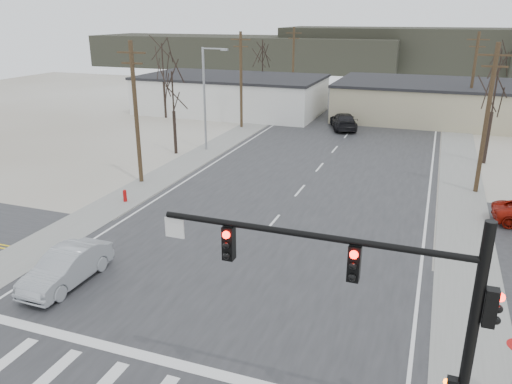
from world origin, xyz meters
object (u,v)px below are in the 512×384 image
car_far_a (343,121)px  fire_hydrant (125,196)px  sedan_crossing (66,267)px  car_far_b (378,89)px  traffic_signal_mast (395,302)px

car_far_a → fire_hydrant: bearing=52.6°
sedan_crossing → car_far_b: (6.06, 63.24, -0.06)m
car_far_a → car_far_b: bearing=-109.0°
fire_hydrant → car_far_a: bearing=70.9°
traffic_signal_mast → car_far_a: 42.14m
traffic_signal_mast → sedan_crossing: (-14.49, 4.32, -3.83)m
fire_hydrant → car_far_b: 54.23m
fire_hydrant → car_far_b: (9.66, 53.36, 0.33)m
fire_hydrant → sedan_crossing: sedan_crossing is taller
car_far_b → sedan_crossing: bearing=-112.0°
sedan_crossing → car_far_b: sedan_crossing is taller
car_far_a → traffic_signal_mast: bearing=83.8°
sedan_crossing → traffic_signal_mast: bearing=-16.4°
fire_hydrant → traffic_signal_mast: bearing=-38.1°
traffic_signal_mast → car_far_a: (-8.79, 41.04, -3.78)m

